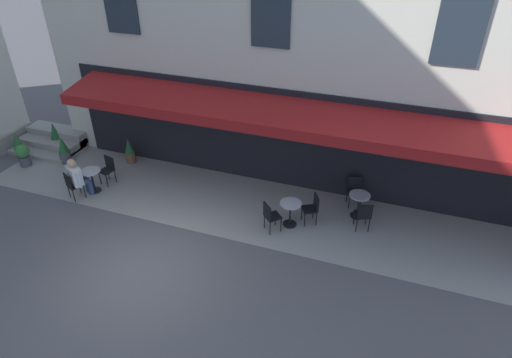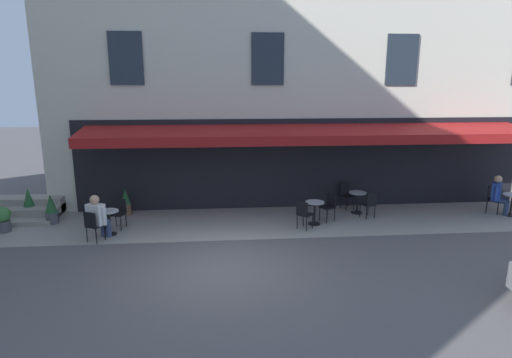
{
  "view_description": "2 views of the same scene",
  "coord_description": "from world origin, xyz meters",
  "views": [
    {
      "loc": [
        -5.32,
        6.52,
        7.72
      ],
      "look_at": [
        -2.05,
        -2.72,
        1.49
      ],
      "focal_mm": 30.55,
      "sensor_mm": 36.0,
      "label": 1
    },
    {
      "loc": [
        -0.04,
        9.43,
        4.41
      ],
      "look_at": [
        -1.16,
        -3.6,
        1.38
      ],
      "focal_mm": 29.1,
      "sensor_mm": 36.0,
      "label": 2
    }
  ],
  "objects": [
    {
      "name": "ground_plane",
      "position": [
        0.0,
        0.0,
        0.0
      ],
      "size": [
        70.0,
        70.0,
        0.0
      ],
      "primitive_type": "plane",
      "color": "#565456"
    },
    {
      "name": "sidewalk_cafe_terrace",
      "position": [
        -3.25,
        -3.4,
        0.0
      ],
      "size": [
        20.5,
        3.2,
        0.01
      ],
      "primitive_type": "cube",
      "color": "gray",
      "rests_on": "ground_plane"
    },
    {
      "name": "cafe_building_facade",
      "position": [
        -4.0,
        -9.49,
        7.49
      ],
      "size": [
        20.0,
        10.7,
        15.0
      ],
      "color": "beige",
      "rests_on": "ground_plane"
    },
    {
      "name": "back_alley_steps",
      "position": [
        6.6,
        -4.59,
        0.24
      ],
      "size": [
        2.4,
        1.75,
        0.6
      ],
      "color": "gray",
      "rests_on": "ground_plane"
    },
    {
      "name": "cafe_table_near_entrance",
      "position": [
        -4.71,
        -4.0,
        0.49
      ],
      "size": [
        0.6,
        0.6,
        0.75
      ],
      "color": "black",
      "rests_on": "ground_plane"
    },
    {
      "name": "cafe_chair_black_back_row",
      "position": [
        -4.92,
        -3.41,
        0.55
      ],
      "size": [
        0.51,
        0.51,
        0.91
      ],
      "color": "black",
      "rests_on": "ground_plane"
    },
    {
      "name": "cafe_chair_black_corner_left",
      "position": [
        -4.49,
        -4.59,
        0.55
      ],
      "size": [
        0.51,
        0.51,
        0.91
      ],
      "color": "black",
      "rests_on": "ground_plane"
    },
    {
      "name": "cafe_table_mid_terrace",
      "position": [
        -9.83,
        -3.27,
        0.49
      ],
      "size": [
        0.6,
        0.6,
        0.75
      ],
      "color": "black",
      "rests_on": "ground_plane"
    },
    {
      "name": "cafe_chair_black_near_door",
      "position": [
        -9.32,
        -3.64,
        0.55
      ],
      "size": [
        0.56,
        0.56,
        0.91
      ],
      "color": "black",
      "rests_on": "ground_plane"
    },
    {
      "name": "cafe_table_streetside",
      "position": [
        3.31,
        -2.55,
        0.49
      ],
      "size": [
        0.6,
        0.6,
        0.75
      ],
      "color": "black",
      "rests_on": "ground_plane"
    },
    {
      "name": "cafe_chair_black_kerbside",
      "position": [
        3.59,
        -1.99,
        0.55
      ],
      "size": [
        0.54,
        0.54,
        0.91
      ],
      "color": "black",
      "rests_on": "ground_plane"
    },
    {
      "name": "cafe_chair_black_under_awning",
      "position": [
        3.15,
        -3.16,
        0.55
      ],
      "size": [
        0.49,
        0.49,
        0.91
      ],
      "color": "black",
      "rests_on": "ground_plane"
    },
    {
      "name": "cafe_table_far_end",
      "position": [
        -2.97,
        -2.97,
        0.49
      ],
      "size": [
        0.6,
        0.6,
        0.75
      ],
      "color": "black",
      "rests_on": "ground_plane"
    },
    {
      "name": "cafe_chair_black_by_window",
      "position": [
        -2.53,
        -2.52,
        0.55
      ],
      "size": [
        0.57,
        0.57,
        0.91
      ],
      "color": "black",
      "rests_on": "ground_plane"
    },
    {
      "name": "cafe_chair_black_facing_street",
      "position": [
        -3.53,
        -3.28,
        0.55
      ],
      "size": [
        0.54,
        0.54,
        0.91
      ],
      "color": "black",
      "rests_on": "ground_plane"
    },
    {
      "name": "seated_patron_in_blue",
      "position": [
        -9.49,
        -3.52,
        0.72
      ],
      "size": [
        0.68,
        0.66,
        1.35
      ],
      "color": "navy",
      "rests_on": "ground_plane"
    },
    {
      "name": "seated_companion_in_white",
      "position": [
        3.49,
        -2.18,
        0.72
      ],
      "size": [
        0.64,
        0.67,
        1.35
      ],
      "color": "navy",
      "rests_on": "ground_plane"
    },
    {
      "name": "potted_plant_under_sign",
      "position": [
        3.24,
        -4.5,
        0.45
      ],
      "size": [
        0.34,
        0.34,
        0.92
      ],
      "color": "brown",
      "rests_on": "ground_plane"
    },
    {
      "name": "potted_plant_entrance_right",
      "position": [
        5.41,
        -3.76,
        0.47
      ],
      "size": [
        0.38,
        0.38,
        0.97
      ],
      "color": "#4C4C51",
      "rests_on": "ground_plane"
    },
    {
      "name": "potted_plant_by_steps",
      "position": [
        6.57,
        -3.1,
        0.42
      ],
      "size": [
        0.46,
        0.46,
        0.78
      ],
      "color": "#4C4C51",
      "rests_on": "ground_plane"
    },
    {
      "name": "potted_plant_entrance_left",
      "position": [
        6.42,
        -4.53,
        0.49
      ],
      "size": [
        0.39,
        0.39,
        1.01
      ],
      "color": "brown",
      "rests_on": "ground_plane"
    }
  ]
}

